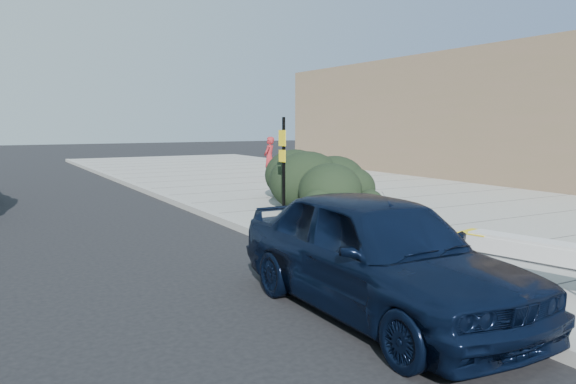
% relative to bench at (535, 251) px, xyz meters
% --- Properties ---
extents(ground, '(120.00, 120.00, 0.00)m').
position_rel_bench_xyz_m(ground, '(-1.44, 1.91, -0.66)').
color(ground, black).
rests_on(ground, ground).
extents(sidewalk_near, '(11.20, 50.00, 0.15)m').
position_rel_bench_xyz_m(sidewalk_near, '(4.16, 6.91, -0.58)').
color(sidewalk_near, gray).
rests_on(sidewalk_near, ground).
extents(curb_near, '(0.22, 50.00, 0.17)m').
position_rel_bench_xyz_m(curb_near, '(-1.44, 6.91, -0.57)').
color(curb_near, '#9E9E99').
rests_on(curb_near, ground).
extents(bench, '(0.89, 2.18, 0.64)m').
position_rel_bench_xyz_m(bench, '(0.00, 0.00, 0.00)').
color(bench, gray).
rests_on(bench, sidewalk_near).
extents(sign_post, '(0.10, 0.27, 2.35)m').
position_rel_bench_xyz_m(sign_post, '(-0.05, 6.91, 0.84)').
color(sign_post, black).
rests_on(sign_post, sidewalk_near).
extents(hedge, '(2.41, 4.64, 1.72)m').
position_rel_bench_xyz_m(hedge, '(1.56, 8.09, 0.35)').
color(hedge, black).
rests_on(hedge, sidewalk_near).
extents(sedan_navy, '(1.87, 4.54, 1.54)m').
position_rel_bench_xyz_m(sedan_navy, '(-2.25, 0.53, 0.11)').
color(sedan_navy, black).
rests_on(sedan_navy, ground).
extents(pedestrian, '(0.73, 0.69, 1.67)m').
position_rel_bench_xyz_m(pedestrian, '(3.68, 14.81, 0.33)').
color(pedestrian, maroon).
rests_on(pedestrian, sidewalk_near).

